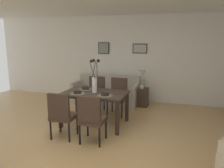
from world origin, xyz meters
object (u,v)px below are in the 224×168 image
at_px(bowl_near_right, 85,88).
at_px(side_table, 142,97).
at_px(sofa, 106,94).
at_px(table_lamp, 142,75).
at_px(bowl_near_left, 77,92).
at_px(dining_chair_far_left, 91,117).
at_px(framed_picture_left, 104,48).
at_px(dining_table, 95,96).
at_px(dining_chair_near_left, 62,113).
at_px(bowl_far_left, 105,94).
at_px(dining_chair_near_right, 96,93).
at_px(framed_picture_center, 140,49).
at_px(dining_chair_far_right, 118,94).
at_px(centerpiece_vase, 94,80).

height_order(bowl_near_right, side_table, bowl_near_right).
bearing_deg(sofa, table_lamp, -1.00).
bearing_deg(bowl_near_right, bowl_near_left, -90.00).
distance_m(dining_chair_far_left, side_table, 2.66).
bearing_deg(framed_picture_left, dining_chair_far_left, -74.41).
height_order(bowl_near_right, framed_picture_left, framed_picture_left).
bearing_deg(dining_table, framed_picture_left, 104.51).
bearing_deg(bowl_near_right, dining_chair_near_left, -90.27).
height_order(dining_table, bowl_far_left, bowl_far_left).
bearing_deg(dining_table, dining_chair_near_right, 109.92).
xyz_separation_m(bowl_near_left, bowl_far_left, (0.63, 0.00, 0.00)).
relative_size(dining_chair_far_left, sofa, 0.48).
height_order(dining_table, framed_picture_left, framed_picture_left).
xyz_separation_m(bowl_far_left, framed_picture_center, (0.26, 2.42, 0.84)).
xyz_separation_m(bowl_near_left, bowl_near_right, (0.00, 0.42, 0.00)).
bearing_deg(table_lamp, dining_chair_near_left, -112.46).
bearing_deg(dining_chair_near_left, table_lamp, 67.54).
bearing_deg(table_lamp, dining_chair_far_left, -99.96).
distance_m(dining_table, dining_chair_near_right, 0.94).
bearing_deg(dining_chair_near_right, sofa, 90.98).
height_order(dining_table, dining_chair_far_right, dining_chair_far_right).
bearing_deg(dining_table, dining_chair_far_right, 71.06).
relative_size(dining_chair_far_right, bowl_far_left, 5.41).
bearing_deg(dining_table, dining_chair_far_left, -71.80).
bearing_deg(dining_chair_far_left, framed_picture_left, 105.59).
distance_m(dining_chair_far_left, sofa, 2.71).
distance_m(dining_chair_near_left, bowl_near_left, 0.72).
distance_m(centerpiece_vase, bowl_near_right, 0.45).
bearing_deg(dining_table, bowl_near_right, 146.45).
bearing_deg(framed_picture_center, sofa, -151.95).
bearing_deg(framed_picture_left, bowl_near_right, -82.67).
xyz_separation_m(dining_table, framed_picture_left, (-0.57, 2.21, 0.96)).
bearing_deg(sofa, side_table, -1.00).
height_order(dining_chair_near_right, centerpiece_vase, centerpiece_vase).
relative_size(dining_table, sofa, 0.72).
bearing_deg(dining_chair_far_left, bowl_near_right, 118.90).
bearing_deg(bowl_near_left, framed_picture_left, 96.07).
relative_size(bowl_near_left, framed_picture_center, 0.39).
height_order(bowl_far_left, framed_picture_left, framed_picture_left).
bearing_deg(sofa, centerpiece_vase, -79.11).
distance_m(centerpiece_vase, sofa, 1.91).
distance_m(bowl_far_left, table_lamp, 1.97).
xyz_separation_m(bowl_far_left, framed_picture_left, (-0.89, 2.42, 0.84)).
relative_size(dining_chair_near_left, centerpiece_vase, 1.25).
relative_size(dining_chair_near_right, framed_picture_left, 2.57).
distance_m(bowl_near_right, table_lamp, 1.85).
relative_size(dining_chair_far_left, bowl_near_left, 5.41).
bearing_deg(dining_chair_near_right, dining_table, -70.08).
bearing_deg(bowl_near_left, table_lamp, 60.95).
height_order(sofa, framed_picture_left, framed_picture_left).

